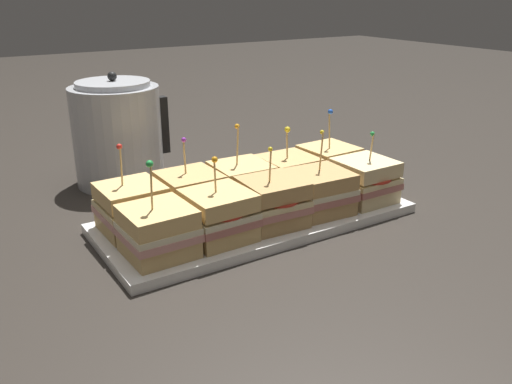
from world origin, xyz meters
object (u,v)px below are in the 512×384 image
sandwich_back_right (288,175)px  sandwich_front_left (219,216)px  sandwich_back_far_left (132,208)px  sandwich_back_far_right (329,166)px  sandwich_front_right (320,192)px  sandwich_front_far_right (365,181)px  sandwich_back_left (190,195)px  kettle_steel (118,134)px  sandwich_front_far_left (158,231)px  serving_platter (256,218)px  sandwich_front_center (272,202)px  sandwich_back_center (242,185)px

sandwich_back_right → sandwich_front_left: bearing=-153.7°
sandwich_back_far_left → sandwich_back_far_right: sandwich_back_far_right is taller
sandwich_back_far_left → sandwich_back_far_right: (0.44, 0.00, -0.00)m
sandwich_front_right → sandwich_back_far_left: bearing=161.8°
sandwich_front_far_right → sandwich_back_far_left: (-0.44, 0.11, 0.00)m
sandwich_back_right → sandwich_back_far_right: sandwich_back_far_right is taller
sandwich_back_far_left → sandwich_front_far_right: bearing=-14.1°
sandwich_back_left → sandwich_back_far_right: size_ratio=0.91×
sandwich_front_far_right → sandwich_back_left: (-0.33, 0.11, -0.00)m
sandwich_front_left → kettle_steel: size_ratio=0.58×
sandwich_back_right → sandwich_front_far_left: bearing=-161.6°
kettle_steel → sandwich_back_left: bearing=-84.4°
serving_platter → sandwich_front_center: size_ratio=3.99×
sandwich_back_far_left → sandwich_back_right: (0.33, -0.00, -0.00)m
sandwich_front_right → sandwich_back_far_right: sandwich_back_far_right is taller
sandwich_back_center → sandwich_back_far_left: bearing=179.7°
sandwich_front_left → sandwich_back_far_right: 0.35m
serving_platter → sandwich_front_left: 0.13m
sandwich_back_far_right → serving_platter: bearing=-165.7°
sandwich_back_center → sandwich_back_far_right: size_ratio=0.98×
sandwich_front_right → kettle_steel: bearing=121.0°
sandwich_front_left → kettle_steel: kettle_steel is taller
sandwich_back_center → sandwich_back_right: sandwich_back_center is taller
sandwich_front_center → sandwich_back_left: (-0.11, 0.11, -0.00)m
sandwich_front_right → sandwich_front_far_right: 0.11m
serving_platter → sandwich_front_center: (-0.00, -0.05, 0.05)m
sandwich_back_left → sandwich_back_right: (0.22, -0.00, -0.00)m
serving_platter → sandwich_front_left: bearing=-153.1°
sandwich_front_far_left → sandwich_front_far_right: sandwich_front_far_left is taller
sandwich_back_far_left → sandwich_back_left: sandwich_back_far_left is taller
sandwich_back_left → kettle_steel: 0.31m
sandwich_front_far_right → kettle_steel: size_ratio=0.57×
serving_platter → sandwich_back_far_left: sandwich_back_far_left is taller
sandwich_back_far_left → sandwich_back_left: (0.11, 0.00, -0.00)m
sandwich_front_left → kettle_steel: (-0.03, 0.41, 0.05)m
sandwich_front_far_right → sandwich_back_far_left: size_ratio=0.90×
sandwich_back_far_left → sandwich_back_left: bearing=0.7°
sandwich_front_left → sandwich_back_left: 0.11m
sandwich_front_left → sandwich_back_center: 0.16m
sandwich_back_left → sandwich_back_far_left: bearing=-179.3°
sandwich_front_left → sandwich_back_right: size_ratio=1.01×
sandwich_front_center → kettle_steel: 0.44m
serving_platter → sandwich_front_center: 0.07m
sandwich_back_left → sandwich_back_right: bearing=-0.6°
sandwich_front_center → sandwich_back_right: (0.11, 0.11, -0.00)m
serving_platter → sandwich_back_far_left: bearing=166.2°
sandwich_front_far_left → sandwich_back_right: (0.33, 0.11, -0.00)m
sandwich_front_far_left → sandwich_front_right: 0.33m
sandwich_front_center → sandwich_front_far_right: 0.22m
sandwich_back_far_left → sandwich_back_far_right: 0.44m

